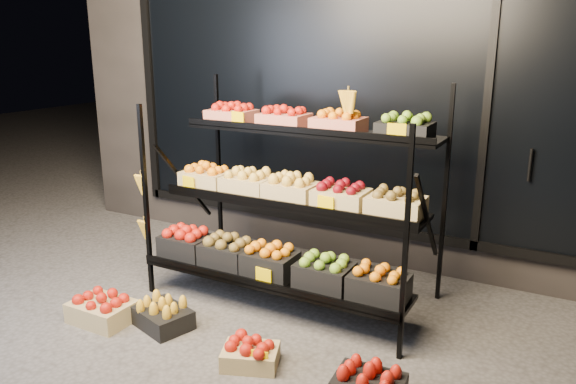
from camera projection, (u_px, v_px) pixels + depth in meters
The scene contains 8 objects.
ground at pixel (248, 332), 3.89m from camera, with size 24.00×24.00×0.00m, color #514F4C.
building at pixel (383, 60), 5.62m from camera, with size 6.00×2.08×3.50m.
display_rack at pixel (288, 201), 4.19m from camera, with size 2.18×1.02×1.72m.
tag_floor_b at pixel (258, 365), 3.38m from camera, with size 0.13×0.01×0.12m, color #E6BD00.
floor_crate_left at pixel (102, 308), 4.01m from camera, with size 0.43×0.32×0.21m.
floor_crate_midleft at pixel (163, 314), 3.94m from camera, with size 0.46×0.40×0.20m.
floor_crate_midright at pixel (250, 353), 3.47m from camera, with size 0.41×0.36×0.18m.
floor_crate_right at pixel (369, 384), 3.15m from camera, with size 0.40×0.31×0.20m.
Camera 1 is at (1.91, -2.94, 1.97)m, focal length 35.00 mm.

